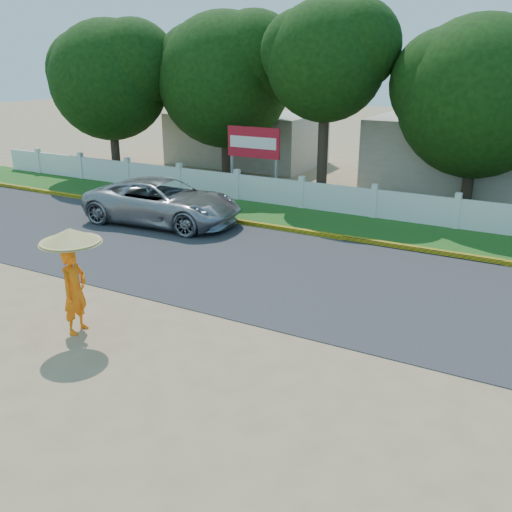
{
  "coord_description": "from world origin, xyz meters",
  "views": [
    {
      "loc": [
        6.2,
        -9.22,
        5.82
      ],
      "look_at": [
        0.0,
        2.0,
        1.3
      ],
      "focal_mm": 40.0,
      "sensor_mm": 36.0,
      "label": 1
    }
  ],
  "objects": [
    {
      "name": "tree_row",
      "position": [
        0.86,
        14.31,
        4.94
      ],
      "size": [
        36.66,
        8.19,
        8.9
      ],
      "color": "#473828",
      "rests_on": "ground"
    },
    {
      "name": "curb",
      "position": [
        0.0,
        8.05,
        0.08
      ],
      "size": [
        40.0,
        0.18,
        0.16
      ],
      "primitive_type": "cube",
      "color": "yellow",
      "rests_on": "ground"
    },
    {
      "name": "monk_with_parasol",
      "position": [
        -2.79,
        -1.1,
        1.57
      ],
      "size": [
        1.32,
        1.32,
        2.4
      ],
      "color": "orange",
      "rests_on": "ground"
    },
    {
      "name": "building_near",
      "position": [
        3.0,
        18.0,
        1.6
      ],
      "size": [
        10.0,
        6.0,
        3.2
      ],
      "primitive_type": "cube",
      "color": "#B7AD99",
      "rests_on": "ground"
    },
    {
      "name": "fence",
      "position": [
        0.0,
        11.2,
        0.55
      ],
      "size": [
        40.0,
        0.1,
        1.1
      ],
      "primitive_type": "cube",
      "color": "silver",
      "rests_on": "ground"
    },
    {
      "name": "billboard",
      "position": [
        -5.82,
        12.3,
        2.14
      ],
      "size": [
        2.5,
        0.13,
        2.95
      ],
      "color": "gray",
      "rests_on": "ground"
    },
    {
      "name": "grass_verge",
      "position": [
        0.0,
        9.75,
        0.01
      ],
      "size": [
        60.0,
        3.5,
        0.03
      ],
      "primitive_type": "cube",
      "color": "#2D601E",
      "rests_on": "ground"
    },
    {
      "name": "vehicle",
      "position": [
        -6.51,
        6.8,
        0.8
      ],
      "size": [
        5.98,
        3.12,
        1.61
      ],
      "primitive_type": "imported",
      "rotation": [
        0.0,
        0.0,
        1.65
      ],
      "color": "#96989D",
      "rests_on": "ground"
    },
    {
      "name": "ground",
      "position": [
        0.0,
        0.0,
        0.0
      ],
      "size": [
        120.0,
        120.0,
        0.0
      ],
      "primitive_type": "plane",
      "color": "#9E8460",
      "rests_on": "ground"
    },
    {
      "name": "road",
      "position": [
        0.0,
        4.5,
        0.01
      ],
      "size": [
        60.0,
        7.0,
        0.02
      ],
      "primitive_type": "cube",
      "color": "#38383A",
      "rests_on": "ground"
    },
    {
      "name": "building_far",
      "position": [
        -10.0,
        19.0,
        1.4
      ],
      "size": [
        8.0,
        5.0,
        2.8
      ],
      "primitive_type": "cube",
      "color": "#B7AD99",
      "rests_on": "ground"
    }
  ]
}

